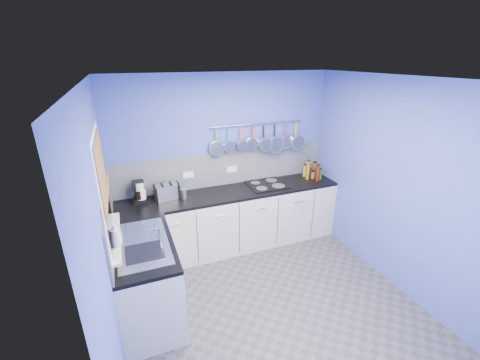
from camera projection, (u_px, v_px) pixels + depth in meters
floor at (267, 299)px, 3.70m from camera, size 3.20×3.00×0.02m
ceiling at (276, 78)px, 2.76m from camera, size 3.20×3.00×0.02m
wall_back at (224, 162)px, 4.53m from camera, size 3.20×0.02×2.50m
wall_front at (379, 305)px, 1.92m from camera, size 3.20×0.02×2.50m
wall_left at (104, 234)px, 2.69m from camera, size 0.02×3.00×2.50m
wall_right at (389, 183)px, 3.77m from camera, size 0.02×3.00×2.50m
backsplash_back at (225, 168)px, 4.55m from camera, size 3.20×0.02×0.50m
backsplash_left at (109, 214)px, 3.25m from camera, size 0.02×1.80×0.50m
cabinet_run_back at (232, 220)px, 4.57m from camera, size 3.20×0.60×0.86m
worktop_back at (232, 193)px, 4.40m from camera, size 3.20×0.60×0.04m
cabinet_run_left at (148, 280)px, 3.36m from camera, size 0.60×1.20×0.86m
worktop_left at (143, 245)px, 3.19m from camera, size 0.60×1.20×0.04m
window_frame at (104, 189)px, 2.85m from camera, size 0.01×1.00×1.10m
window_glass at (104, 189)px, 2.85m from camera, size 0.01×0.90×1.00m
bamboo_blind at (101, 166)px, 2.77m from camera, size 0.01×0.90×0.55m
window_sill at (115, 237)px, 3.05m from camera, size 0.10×0.98×0.03m
sink_unit at (143, 243)px, 3.18m from camera, size 0.50×0.95×0.01m
mixer_tap at (160, 238)px, 3.03m from camera, size 0.12×0.08×0.26m
socket_left at (188, 175)px, 4.36m from camera, size 0.15×0.01×0.09m
socket_right at (232, 169)px, 4.58m from camera, size 0.15×0.01×0.09m
pot_rail at (258, 124)px, 4.45m from camera, size 1.45×0.02×0.02m
soap_bottle_a at (115, 235)px, 2.83m from camera, size 0.10×0.10×0.24m
soap_bottle_b at (116, 233)px, 2.92m from camera, size 0.10×0.10×0.17m
paper_towel at (141, 192)px, 4.01m from camera, size 0.14×0.14×0.29m
coffee_maker at (139, 192)px, 4.02m from camera, size 0.16×0.18×0.29m
toaster at (167, 192)px, 4.14m from camera, size 0.34×0.24×0.20m
canister at (184, 194)px, 4.16m from camera, size 0.10×0.10×0.13m
hob at (267, 185)px, 4.61m from camera, size 0.55×0.49×0.01m
pan_0 at (216, 142)px, 4.31m from camera, size 0.22×0.05×0.41m
pan_1 at (229, 139)px, 4.36m from camera, size 0.18×0.07×0.37m
pan_2 at (241, 138)px, 4.42m from camera, size 0.16×0.11×0.35m
pan_3 at (252, 138)px, 4.49m from camera, size 0.19×0.05×0.38m
pan_4 at (264, 137)px, 4.55m from camera, size 0.21×0.12×0.40m
pan_5 at (274, 138)px, 4.62m from camera, size 0.26×0.10×0.45m
pan_6 at (285, 135)px, 4.67m from camera, size 0.22×0.08×0.41m
pan_7 at (296, 135)px, 4.74m from camera, size 0.24×0.12×0.43m
condiment_0 at (314, 169)px, 4.95m from camera, size 0.07×0.07×0.21m
condiment_1 at (308, 169)px, 4.91m from camera, size 0.06×0.06×0.25m
condiment_2 at (305, 171)px, 4.92m from camera, size 0.06×0.06×0.19m
condiment_3 at (319, 174)px, 4.88m from camera, size 0.06×0.06×0.12m
condiment_4 at (313, 175)px, 4.86m from camera, size 0.07×0.07×0.11m
condiment_5 at (308, 170)px, 4.78m from camera, size 0.05×0.05×0.29m
condiment_6 at (320, 174)px, 4.80m from camera, size 0.05×0.05×0.16m
condiment_7 at (318, 173)px, 4.73m from camera, size 0.06×0.06×0.25m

